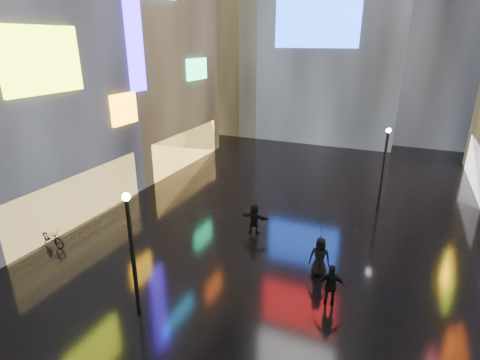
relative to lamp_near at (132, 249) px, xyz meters
The scene contains 10 objects.
ground 12.00m from the lamp_near, 75.39° to the left, with size 140.00×140.00×0.00m, color black.
building_left_far 23.08m from the lamp_near, 127.09° to the left, with size 10.28×12.00×22.00m.
tower_flank_left 36.46m from the lamp_near, 108.41° to the left, with size 10.00×10.00×26.00m, color black.
lamp_near is the anchor object (origin of this frame).
lamp_far 16.57m from the lamp_near, 61.79° to the left, with size 0.30×0.30×5.20m.
pedestrian_3 7.94m from the lamp_near, 27.71° to the left, with size 1.09×0.45×1.86m, color black.
pedestrian_4 8.30m from the lamp_near, 42.71° to the left, with size 0.93×0.61×1.91m, color black.
pedestrian_5 8.47m from the lamp_near, 77.90° to the left, with size 1.61×0.51×1.73m, color black.
umbrella_2 8.08m from the lamp_near, 42.71° to the left, with size 1.02×1.04×0.94m, color black.
bicycle 8.32m from the lamp_near, 162.19° to the left, with size 0.66×1.89×0.99m, color black.
Camera 1 is at (5.52, -0.69, 10.18)m, focal length 28.00 mm.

